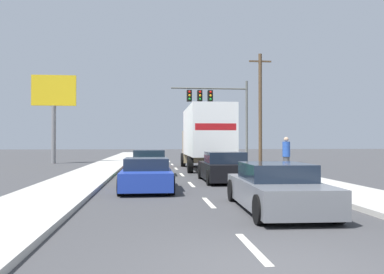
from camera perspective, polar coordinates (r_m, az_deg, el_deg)
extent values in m
plane|color=#3D3D3F|center=(30.29, -2.71, -4.04)|extent=(140.00, 140.00, 0.00)
cube|color=#B2AFA8|center=(26.06, 8.56, -4.42)|extent=(2.52, 80.00, 0.14)
cube|color=#B2AFA8|center=(25.44, -12.99, -4.50)|extent=(2.52, 80.00, 0.14)
cube|color=silver|center=(6.95, 8.51, -15.26)|extent=(0.14, 2.00, 0.01)
cube|color=silver|center=(11.76, 2.37, -9.26)|extent=(0.14, 2.00, 0.01)
cube|color=silver|center=(16.69, -0.10, -6.73)|extent=(0.14, 2.00, 0.01)
cube|color=silver|center=(21.65, -1.44, -5.36)|extent=(0.14, 2.00, 0.01)
cube|color=silver|center=(26.62, -2.27, -4.49)|extent=(0.14, 2.00, 0.01)
cube|color=silver|center=(31.61, -2.84, -3.90)|extent=(0.14, 2.00, 0.01)
cube|color=silver|center=(36.59, -3.26, -3.47)|extent=(0.14, 2.00, 0.01)
cube|color=silver|center=(41.58, -3.57, -3.14)|extent=(0.14, 2.00, 0.01)
cube|color=silver|center=(46.58, -3.82, -2.88)|extent=(0.14, 2.00, 0.01)
cube|color=silver|center=(51.57, -4.02, -2.67)|extent=(0.14, 2.00, 0.01)
cube|color=silver|center=(56.56, -4.18, -2.50)|extent=(0.14, 2.00, 0.01)
cube|color=red|center=(29.14, -6.04, -3.29)|extent=(1.83, 4.23, 0.62)
cube|color=#192333|center=(29.00, -6.04, -2.27)|extent=(1.57, 2.20, 0.42)
cylinder|color=black|center=(30.72, -7.45, -3.39)|extent=(0.24, 0.65, 0.64)
cylinder|color=black|center=(30.67, -4.46, -3.40)|extent=(0.24, 0.65, 0.64)
cylinder|color=black|center=(27.64, -7.79, -3.69)|extent=(0.24, 0.65, 0.64)
cylinder|color=black|center=(27.59, -4.46, -3.70)|extent=(0.24, 0.65, 0.64)
cube|color=#196B38|center=(21.50, -6.05, -4.10)|extent=(1.85, 4.36, 0.69)
cube|color=#192333|center=(21.13, -6.06, -2.53)|extent=(1.60, 2.14, 0.51)
cylinder|color=black|center=(23.15, -8.04, -4.26)|extent=(0.23, 0.64, 0.64)
cylinder|color=black|center=(23.12, -3.91, -4.27)|extent=(0.23, 0.64, 0.64)
cylinder|color=black|center=(19.92, -8.53, -4.84)|extent=(0.23, 0.64, 0.64)
cylinder|color=black|center=(19.89, -3.73, -4.85)|extent=(0.23, 0.64, 0.64)
cube|color=#1E389E|center=(14.80, -6.47, -5.77)|extent=(1.78, 4.13, 0.61)
cube|color=#192333|center=(14.75, -6.47, -3.78)|extent=(1.56, 1.90, 0.42)
cylinder|color=black|center=(16.34, -9.34, -5.74)|extent=(0.22, 0.64, 0.64)
cylinder|color=black|center=(16.33, -3.54, -5.75)|extent=(0.22, 0.64, 0.64)
cylinder|color=black|center=(13.34, -10.07, -6.86)|extent=(0.22, 0.64, 0.64)
cylinder|color=black|center=(13.33, -2.95, -6.88)|extent=(0.22, 0.64, 0.64)
cube|color=white|center=(24.29, 2.15, 0.80)|extent=(2.48, 7.12, 2.90)
cube|color=red|center=(20.80, 3.38, 1.46)|extent=(2.15, 0.07, 0.36)
cube|color=tan|center=(28.82, 1.00, -1.37)|extent=(2.32, 2.09, 2.26)
cylinder|color=black|center=(28.75, -1.27, -3.26)|extent=(0.31, 0.96, 0.96)
cylinder|color=black|center=(28.99, 3.26, -3.24)|extent=(0.31, 0.96, 0.96)
cylinder|color=black|center=(22.78, -0.26, -3.93)|extent=(0.31, 0.96, 0.96)
cylinder|color=black|center=(23.09, 5.43, -3.88)|extent=(0.31, 0.96, 0.96)
cube|color=black|center=(17.85, 4.55, -4.78)|extent=(1.83, 4.04, 0.69)
cube|color=#192333|center=(17.60, 4.68, -2.91)|extent=(1.61, 1.74, 0.49)
cylinder|color=black|center=(19.19, 1.25, -5.00)|extent=(0.22, 0.64, 0.64)
cylinder|color=black|center=(19.46, 6.25, -4.94)|extent=(0.22, 0.64, 0.64)
cylinder|color=black|center=(16.29, 2.51, -5.76)|extent=(0.22, 0.64, 0.64)
cylinder|color=black|center=(16.62, 8.36, -5.66)|extent=(0.22, 0.64, 0.64)
cube|color=slate|center=(10.58, 11.89, -7.73)|extent=(1.94, 4.57, 0.63)
cube|color=#192333|center=(10.61, 11.77, -4.83)|extent=(1.64, 2.08, 0.43)
cylinder|color=black|center=(12.07, 5.79, -7.52)|extent=(0.24, 0.65, 0.64)
cylinder|color=black|center=(12.46, 13.46, -7.29)|extent=(0.24, 0.65, 0.64)
cylinder|color=black|center=(8.76, 9.65, -10.10)|extent=(0.24, 0.65, 0.64)
cylinder|color=black|center=(9.29, 19.88, -9.53)|extent=(0.24, 0.65, 0.64)
cylinder|color=#595B56|center=(34.90, 7.76, 2.17)|extent=(0.20, 0.20, 7.02)
cylinder|color=#595B56|center=(34.54, 2.45, 6.89)|extent=(6.52, 0.14, 0.14)
cube|color=black|center=(34.47, 2.59, 5.82)|extent=(0.40, 0.56, 0.95)
sphere|color=red|center=(34.20, 2.67, 6.38)|extent=(0.20, 0.20, 0.20)
sphere|color=orange|center=(34.17, 2.67, 5.88)|extent=(0.20, 0.20, 0.20)
sphere|color=green|center=(34.13, 2.67, 5.38)|extent=(0.20, 0.20, 0.20)
cube|color=black|center=(34.35, 1.10, 5.84)|extent=(0.40, 0.56, 0.95)
sphere|color=red|center=(34.08, 1.17, 6.40)|extent=(0.20, 0.20, 0.20)
sphere|color=orange|center=(34.05, 1.17, 5.90)|extent=(0.20, 0.20, 0.20)
sphere|color=green|center=(34.01, 1.17, 5.40)|extent=(0.20, 0.20, 0.20)
cube|color=black|center=(34.26, -0.39, 5.86)|extent=(0.40, 0.56, 0.95)
sphere|color=red|center=(33.99, -0.34, 6.42)|extent=(0.20, 0.20, 0.20)
sphere|color=orange|center=(33.95, -0.34, 5.92)|extent=(0.20, 0.20, 0.20)
sphere|color=green|center=(33.92, -0.34, 5.42)|extent=(0.20, 0.20, 0.20)
cylinder|color=brown|center=(32.64, 9.65, 3.95)|extent=(0.28, 0.28, 8.82)
cube|color=brown|center=(33.17, 9.63, 10.52)|extent=(1.80, 0.12, 0.12)
cylinder|color=slate|center=(34.70, -19.01, 0.33)|extent=(0.36, 0.36, 4.73)
cube|color=yellow|center=(34.95, -18.98, 6.26)|extent=(3.55, 0.20, 2.50)
cylinder|color=#3F3F42|center=(20.86, 13.22, -3.93)|extent=(0.32, 0.32, 0.87)
cylinder|color=#264CA5|center=(20.83, 13.21, -1.69)|extent=(0.38, 0.38, 0.76)
sphere|color=tan|center=(20.83, 13.21, -0.32)|extent=(0.24, 0.24, 0.24)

